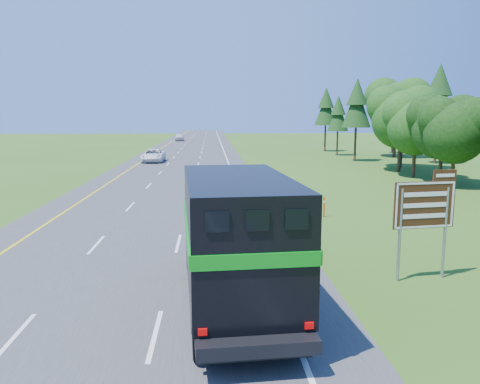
% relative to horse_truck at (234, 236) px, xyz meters
% --- Properties ---
extents(ground, '(300.00, 300.00, 0.00)m').
position_rel_horse_truck_xyz_m(ground, '(-4.03, -3.94, -2.20)').
color(ground, '#2E5516').
rests_on(ground, ground).
extents(road, '(15.00, 260.00, 0.04)m').
position_rel_horse_truck_xyz_m(road, '(-4.03, 46.06, -2.18)').
color(road, '#38383A').
rests_on(road, ground).
extents(lane_markings, '(11.15, 260.00, 0.01)m').
position_rel_horse_truck_xyz_m(lane_markings, '(-4.03, 46.06, -2.15)').
color(lane_markings, yellow).
rests_on(lane_markings, road).
extents(tree_wall_right, '(16.00, 100.00, 12.00)m').
position_rel_horse_truck_xyz_m(tree_wall_right, '(21.97, 26.06, 3.80)').
color(tree_wall_right, '#123F11').
rests_on(tree_wall_right, ground).
extents(horse_truck, '(3.46, 9.29, 4.04)m').
position_rel_horse_truck_xyz_m(horse_truck, '(0.00, 0.00, 0.00)').
color(horse_truck, black).
rests_on(horse_truck, road).
extents(white_suv, '(2.67, 5.78, 1.61)m').
position_rel_horse_truck_xyz_m(white_suv, '(-7.95, 45.81, -1.36)').
color(white_suv, white).
rests_on(white_suv, road).
extents(far_car, '(2.41, 5.32, 1.77)m').
position_rel_horse_truck_xyz_m(far_car, '(-8.04, 97.20, -1.27)').
color(far_car, silver).
rests_on(far_car, road).
extents(exit_sign, '(2.30, 0.39, 3.92)m').
position_rel_horse_truck_xyz_m(exit_sign, '(6.76, 1.89, 0.34)').
color(exit_sign, gray).
rests_on(exit_sign, ground).
extents(delineator, '(0.09, 0.05, 1.15)m').
position_rel_horse_truck_xyz_m(delineator, '(5.80, 12.41, -1.58)').
color(delineator, red).
rests_on(delineator, ground).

